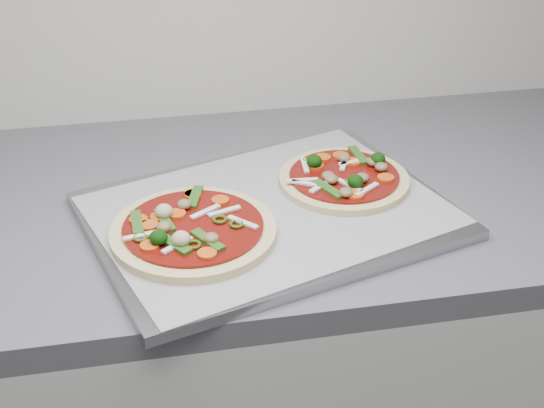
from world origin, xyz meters
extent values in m
cube|color=#939298|center=(0.40, 1.22, 0.91)|extent=(0.57, 0.49, 0.02)
cube|color=gray|center=(0.40, 1.22, 0.92)|extent=(0.56, 0.48, 0.00)
cylinder|color=#DABE7F|center=(0.29, 1.17, 0.92)|extent=(0.25, 0.25, 0.01)
cylinder|color=maroon|center=(0.29, 1.17, 0.93)|extent=(0.21, 0.21, 0.00)
cylinder|color=#D1580E|center=(0.30, 1.10, 0.94)|extent=(0.04, 0.04, 0.00)
cylinder|color=#D1580E|center=(0.30, 1.25, 0.94)|extent=(0.03, 0.03, 0.00)
cube|color=white|center=(0.31, 1.20, 0.94)|extent=(0.04, 0.03, 0.00)
cube|color=#325B1E|center=(0.26, 1.18, 0.94)|extent=(0.03, 0.06, 0.00)
cube|color=#325B1E|center=(0.31, 1.12, 0.94)|extent=(0.04, 0.06, 0.00)
ellipsoid|color=brown|center=(0.31, 1.12, 0.94)|extent=(0.02, 0.02, 0.01)
torus|color=#2E530A|center=(0.29, 1.12, 0.94)|extent=(0.03, 0.03, 0.00)
cylinder|color=#D1580E|center=(0.25, 1.19, 0.94)|extent=(0.04, 0.04, 0.00)
torus|color=#2E530A|center=(0.22, 1.15, 0.94)|extent=(0.02, 0.02, 0.00)
torus|color=#2E530A|center=(0.35, 1.16, 0.94)|extent=(0.03, 0.03, 0.00)
cube|color=white|center=(0.22, 1.15, 0.94)|extent=(0.05, 0.02, 0.00)
cube|color=white|center=(0.36, 1.16, 0.94)|extent=(0.04, 0.04, 0.00)
cylinder|color=#D1580E|center=(0.30, 1.25, 0.94)|extent=(0.03, 0.03, 0.00)
ellipsoid|color=brown|center=(0.25, 1.16, 0.94)|extent=(0.02, 0.02, 0.01)
cube|color=white|center=(0.34, 1.19, 0.94)|extent=(0.05, 0.02, 0.00)
cube|color=white|center=(0.27, 1.12, 0.94)|extent=(0.04, 0.03, 0.00)
cylinder|color=#D1580E|center=(0.23, 1.13, 0.94)|extent=(0.03, 0.03, 0.00)
cylinder|color=#D1580E|center=(0.23, 1.18, 0.94)|extent=(0.03, 0.03, 0.00)
ellipsoid|color=#BFB693|center=(0.26, 1.19, 0.94)|extent=(0.03, 0.03, 0.02)
ellipsoid|color=brown|center=(0.29, 1.21, 0.94)|extent=(0.02, 0.02, 0.01)
ellipsoid|color=#113B06|center=(0.25, 1.13, 0.94)|extent=(0.03, 0.03, 0.02)
cube|color=#325B1E|center=(0.22, 1.18, 0.94)|extent=(0.02, 0.06, 0.00)
cylinder|color=#D1580E|center=(0.27, 1.20, 0.94)|extent=(0.03, 0.03, 0.00)
torus|color=#2E530A|center=(0.33, 1.17, 0.94)|extent=(0.02, 0.02, 0.00)
cube|color=#325B1E|center=(0.26, 1.12, 0.94)|extent=(0.04, 0.06, 0.00)
cylinder|color=#D1580E|center=(0.34, 1.22, 0.94)|extent=(0.03, 0.03, 0.00)
ellipsoid|color=#BFB693|center=(0.27, 1.12, 0.94)|extent=(0.03, 0.03, 0.02)
cube|color=#325B1E|center=(0.30, 1.24, 0.94)|extent=(0.03, 0.06, 0.00)
cylinder|color=#D1580E|center=(0.22, 1.19, 0.94)|extent=(0.03, 0.03, 0.00)
cylinder|color=#DABE7F|center=(0.53, 1.27, 0.92)|extent=(0.22, 0.22, 0.01)
cylinder|color=maroon|center=(0.53, 1.27, 0.93)|extent=(0.19, 0.19, 0.00)
cylinder|color=#D1580E|center=(0.55, 1.30, 0.93)|extent=(0.03, 0.03, 0.00)
cylinder|color=#D1580E|center=(0.54, 1.33, 0.93)|extent=(0.03, 0.03, 0.00)
cube|color=white|center=(0.46, 1.26, 0.93)|extent=(0.05, 0.01, 0.00)
cube|color=white|center=(0.55, 1.22, 0.93)|extent=(0.04, 0.03, 0.00)
torus|color=#2E530A|center=(0.54, 1.24, 0.93)|extent=(0.02, 0.02, 0.00)
ellipsoid|color=brown|center=(0.59, 1.27, 0.94)|extent=(0.03, 0.03, 0.01)
cube|color=#325B1E|center=(0.57, 1.32, 0.93)|extent=(0.02, 0.06, 0.00)
ellipsoid|color=#113B06|center=(0.49, 1.30, 0.94)|extent=(0.03, 0.03, 0.02)
ellipsoid|color=#113B06|center=(0.53, 1.23, 0.94)|extent=(0.03, 0.03, 0.02)
torus|color=#2E530A|center=(0.53, 1.24, 0.93)|extent=(0.03, 0.03, 0.00)
cube|color=white|center=(0.55, 1.30, 0.93)|extent=(0.05, 0.02, 0.00)
cube|color=white|center=(0.54, 1.30, 0.93)|extent=(0.03, 0.05, 0.00)
ellipsoid|color=brown|center=(0.55, 1.24, 0.94)|extent=(0.02, 0.02, 0.01)
cylinder|color=#D1580E|center=(0.49, 1.30, 0.93)|extent=(0.03, 0.03, 0.00)
cylinder|color=#D1580E|center=(0.51, 1.33, 0.93)|extent=(0.03, 0.03, 0.00)
cylinder|color=#D1580E|center=(0.59, 1.25, 0.93)|extent=(0.04, 0.04, 0.00)
torus|color=#2E530A|center=(0.59, 1.29, 0.93)|extent=(0.03, 0.03, 0.00)
cube|color=#325B1E|center=(0.49, 1.23, 0.93)|extent=(0.04, 0.06, 0.00)
cylinder|color=#D1580E|center=(0.53, 1.21, 0.93)|extent=(0.03, 0.03, 0.00)
cube|color=white|center=(0.48, 1.31, 0.93)|extent=(0.01, 0.05, 0.00)
cube|color=white|center=(0.53, 1.23, 0.93)|extent=(0.03, 0.05, 0.00)
ellipsoid|color=brown|center=(0.50, 1.25, 0.94)|extent=(0.03, 0.03, 0.01)
ellipsoid|color=brown|center=(0.51, 1.21, 0.94)|extent=(0.02, 0.02, 0.01)
cube|color=white|center=(0.49, 1.24, 0.93)|extent=(0.04, 0.04, 0.00)
ellipsoid|color=brown|center=(0.54, 1.31, 0.94)|extent=(0.03, 0.03, 0.01)
ellipsoid|color=brown|center=(0.58, 1.29, 0.94)|extent=(0.03, 0.03, 0.01)
cylinder|color=#D1580E|center=(0.49, 1.31, 0.93)|extent=(0.03, 0.03, 0.00)
torus|color=#2E530A|center=(0.49, 1.32, 0.93)|extent=(0.03, 0.03, 0.00)
ellipsoid|color=brown|center=(0.50, 1.26, 0.94)|extent=(0.03, 0.03, 0.01)
ellipsoid|color=#113B06|center=(0.59, 1.29, 0.94)|extent=(0.03, 0.03, 0.02)
cube|color=white|center=(0.47, 1.25, 0.93)|extent=(0.05, 0.03, 0.00)
camera|label=1|loc=(0.24, 0.31, 1.48)|focal=50.00mm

